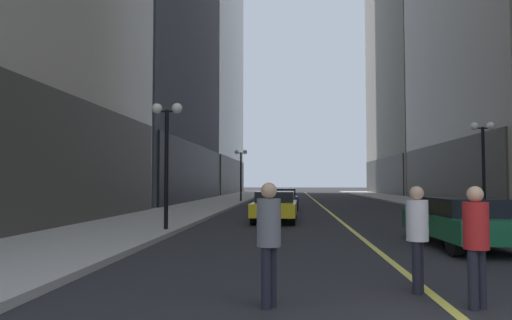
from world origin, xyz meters
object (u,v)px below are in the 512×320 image
object	(u,v)px
street_lamp_right_mid	(483,148)
street_lamp_left_near	(167,137)
car_yellow	(275,205)
pedestrian_in_red_jacket	(476,237)
pedestrian_in_grey_suit	(269,234)
street_lamp_left_far	(241,164)
car_green	(462,220)
pedestrian_in_white_shirt	(417,231)
car_navy	(282,198)

from	to	relation	value
street_lamp_right_mid	street_lamp_left_near	bearing A→B (deg)	-155.33
car_yellow	pedestrian_in_red_jacket	size ratio (longest dim) A/B	2.65
pedestrian_in_grey_suit	street_lamp_left_far	distance (m)	31.46
car_green	pedestrian_in_red_jacket	world-z (taller)	pedestrian_in_red_jacket
pedestrian_in_white_shirt	street_lamp_left_far	xyz separation A→B (m)	(-6.21, 30.15, 2.28)
car_yellow	car_navy	size ratio (longest dim) A/B	0.95
car_green	car_navy	distance (m)	16.89
pedestrian_in_white_shirt	street_lamp_left_far	distance (m)	30.87
street_lamp_left_far	car_navy	bearing A→B (deg)	-67.92
car_yellow	pedestrian_in_white_shirt	size ratio (longest dim) A/B	2.66
car_yellow	pedestrian_in_red_jacket	bearing A→B (deg)	-76.26
car_yellow	street_lamp_left_near	world-z (taller)	street_lamp_left_near
car_yellow	pedestrian_in_grey_suit	bearing A→B (deg)	-88.30
pedestrian_in_red_jacket	car_yellow	bearing A→B (deg)	103.74
car_navy	pedestrian_in_red_jacket	xyz separation A→B (m)	(3.16, -22.08, 0.26)
car_green	street_lamp_right_mid	bearing A→B (deg)	64.37
car_navy	street_lamp_left_near	distance (m)	14.28
car_navy	street_lamp_left_near	bearing A→B (deg)	-104.92
car_yellow	street_lamp_right_mid	xyz separation A→B (m)	(9.28, 1.04, 2.54)
pedestrian_in_grey_suit	pedestrian_in_red_jacket	distance (m)	2.86
car_green	car_yellow	world-z (taller)	same
car_yellow	street_lamp_left_far	bearing A→B (deg)	101.25
car_yellow	car_navy	world-z (taller)	same
street_lamp_left_near	street_lamp_right_mid	size ratio (longest dim) A/B	1.00
car_green	street_lamp_left_far	xyz separation A→B (m)	(-8.78, 25.00, 2.54)
car_yellow	pedestrian_in_white_shirt	world-z (taller)	pedestrian_in_white_shirt
car_yellow	street_lamp_left_near	xyz separation A→B (m)	(-3.52, -4.84, 2.54)
pedestrian_in_grey_suit	pedestrian_in_white_shirt	world-z (taller)	pedestrian_in_grey_suit
pedestrian_in_white_shirt	car_green	bearing A→B (deg)	63.51
car_navy	street_lamp_right_mid	distance (m)	12.25
car_yellow	street_lamp_right_mid	world-z (taller)	street_lamp_right_mid
pedestrian_in_grey_suit	pedestrian_in_red_jacket	xyz separation A→B (m)	(2.86, 0.14, -0.03)
car_yellow	car_green	bearing A→B (deg)	-54.35
pedestrian_in_white_shirt	street_lamp_right_mid	size ratio (longest dim) A/B	0.38
street_lamp_left_far	street_lamp_right_mid	size ratio (longest dim) A/B	1.00
pedestrian_in_white_shirt	street_lamp_left_near	xyz separation A→B (m)	(-6.21, 7.65, 2.28)
pedestrian_in_red_jacket	pedestrian_in_white_shirt	size ratio (longest dim) A/B	1.00
car_navy	street_lamp_left_far	world-z (taller)	street_lamp_left_far
pedestrian_in_red_jacket	street_lamp_left_near	bearing A→B (deg)	128.56
pedestrian_in_white_shirt	street_lamp_left_near	bearing A→B (deg)	129.10
pedestrian_in_grey_suit	street_lamp_left_far	world-z (taller)	street_lamp_left_far
pedestrian_in_grey_suit	pedestrian_in_white_shirt	size ratio (longest dim) A/B	1.03
pedestrian_in_red_jacket	street_lamp_right_mid	xyz separation A→B (m)	(6.02, 14.38, 2.28)
pedestrian_in_grey_suit	pedestrian_in_red_jacket	world-z (taller)	pedestrian_in_grey_suit
car_green	street_lamp_left_far	world-z (taller)	street_lamp_left_far
pedestrian_in_grey_suit	street_lamp_right_mid	bearing A→B (deg)	58.53
car_green	street_lamp_left_near	size ratio (longest dim) A/B	1.04
street_lamp_left_far	street_lamp_right_mid	world-z (taller)	same
street_lamp_right_mid	pedestrian_in_white_shirt	bearing A→B (deg)	-115.96
car_navy	pedestrian_in_grey_suit	distance (m)	22.22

